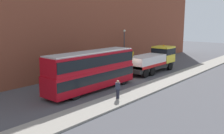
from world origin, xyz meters
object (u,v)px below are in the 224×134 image
at_px(double_decker_bus, 92,69).
at_px(pedestrian_onlooker, 118,89).
at_px(street_lamp, 124,45).
at_px(recovery_tow_truck, 154,60).

height_order(double_decker_bus, pedestrian_onlooker, double_decker_bus).
relative_size(double_decker_bus, street_lamp, 1.90).
bearing_deg(double_decker_bus, pedestrian_onlooker, -101.01).
bearing_deg(street_lamp, double_decker_bus, -157.30).
xyz_separation_m(recovery_tow_truck, pedestrian_onlooker, (-13.04, -4.07, -0.77)).
xyz_separation_m(double_decker_bus, street_lamp, (11.94, 4.99, 1.24)).
bearing_deg(pedestrian_onlooker, street_lamp, 5.87).
xyz_separation_m(pedestrian_onlooker, street_lamp, (12.75, 9.06, 2.49)).
bearing_deg(pedestrian_onlooker, recovery_tow_truck, -12.21).
bearing_deg(pedestrian_onlooker, double_decker_bus, 49.19).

